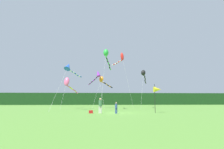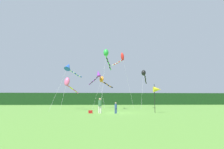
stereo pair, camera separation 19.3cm
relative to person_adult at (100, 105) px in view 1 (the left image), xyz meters
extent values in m
plane|color=#5B9338|center=(1.80, 0.64, -0.98)|extent=(120.00, 120.00, 0.00)
cube|color=#193D19|center=(1.80, 45.64, 1.05)|extent=(108.00, 3.79, 4.06)
cylinder|color=silver|center=(-0.10, 0.00, -0.56)|extent=(0.18, 0.18, 0.85)
cylinder|color=silver|center=(0.10, 0.00, -0.56)|extent=(0.18, 0.18, 0.85)
cylinder|color=#3F724C|center=(0.00, 0.00, 0.20)|extent=(0.39, 0.39, 0.67)
sphere|color=tan|center=(0.00, 0.00, 0.65)|extent=(0.25, 0.25, 0.25)
cylinder|color=#334C8C|center=(1.75, -0.51, -0.68)|extent=(0.13, 0.13, 0.61)
cylinder|color=#334C8C|center=(1.89, -0.51, -0.68)|extent=(0.13, 0.13, 0.61)
cylinder|color=#334C8C|center=(1.82, -0.51, -0.13)|extent=(0.28, 0.28, 0.48)
sphere|color=tan|center=(1.82, -0.51, 0.20)|extent=(0.18, 0.18, 0.18)
cube|color=red|center=(-1.10, 0.13, -0.81)|extent=(0.46, 0.40, 0.35)
cylinder|color=black|center=(6.62, 0.33, 0.74)|extent=(0.06, 0.06, 3.45)
cone|color=yellow|center=(6.97, 0.33, 1.84)|extent=(0.90, 0.70, 0.70)
cylinder|color=#B2B2B2|center=(0.46, 5.75, 3.68)|extent=(0.90, 5.00, 9.33)
ellipsoid|color=green|center=(0.90, 8.24, 8.34)|extent=(1.06, 1.43, 1.47)
cylinder|color=green|center=(0.93, 8.56, 7.75)|extent=(0.26, 0.70, 0.38)
cylinder|color=black|center=(1.05, 9.18, 7.59)|extent=(0.39, 0.71, 0.33)
cylinder|color=green|center=(1.16, 9.79, 7.48)|extent=(0.24, 0.67, 0.28)
cylinder|color=black|center=(1.26, 10.42, 7.35)|extent=(0.36, 0.72, 0.37)
cylinder|color=green|center=(1.41, 11.03, 7.15)|extent=(0.37, 0.73, 0.40)
cylinder|color=black|center=(1.59, 11.64, 6.98)|extent=(0.40, 0.70, 0.33)
cylinder|color=green|center=(1.70, 12.26, 6.86)|extent=(0.23, 0.67, 0.30)
cylinder|color=black|center=(1.74, 12.89, 6.71)|extent=(0.27, 0.71, 0.40)
cylinder|color=green|center=(1.88, 13.50, 6.49)|extent=(0.42, 0.73, 0.41)
cylinder|color=#B2B2B2|center=(-6.44, 11.71, 1.49)|extent=(0.56, 2.68, 4.96)
ellipsoid|color=#E5598C|center=(-6.17, 13.04, 3.97)|extent=(1.17, 1.26, 1.79)
cylinder|color=#E5598C|center=(-6.01, 13.58, 3.17)|extent=(0.53, 1.18, 0.44)
cylinder|color=yellow|center=(-5.60, 14.64, 2.85)|extent=(0.69, 1.17, 0.58)
cylinder|color=#E5598C|center=(-5.18, 15.69, 2.56)|extent=(0.55, 1.17, 0.39)
cylinder|color=yellow|center=(-5.01, 16.80, 2.38)|extent=(0.20, 1.17, 0.38)
cylinder|color=#E5598C|center=(-4.89, 17.92, 2.16)|extent=(0.44, 1.19, 0.45)
cylinder|color=#B2B2B2|center=(-0.63, 15.06, 1.91)|extent=(1.70, 2.31, 5.80)
ellipsoid|color=orange|center=(0.20, 16.20, 4.81)|extent=(1.32, 1.31, 1.34)
cylinder|color=orange|center=(0.44, 16.43, 4.24)|extent=(0.64, 0.63, 0.36)
cylinder|color=black|center=(0.91, 16.86, 4.05)|extent=(0.67, 0.61, 0.40)
cylinder|color=orange|center=(1.30, 17.37, 3.88)|extent=(0.47, 0.71, 0.35)
cylinder|color=black|center=(1.62, 17.93, 3.71)|extent=(0.57, 0.69, 0.38)
cylinder|color=orange|center=(1.97, 18.47, 3.54)|extent=(0.53, 0.69, 0.34)
cylinder|color=black|center=(2.39, 18.95, 3.38)|extent=(0.67, 0.61, 0.37)
cylinder|color=#B2B2B2|center=(0.21, 14.54, 2.47)|extent=(1.29, 2.53, 6.91)
cone|color=purple|center=(-0.43, 15.79, 5.92)|extent=(1.25, 1.43, 1.46)
cylinder|color=purple|center=(-0.53, 16.11, 5.36)|extent=(0.41, 0.73, 0.31)
cylinder|color=black|center=(-0.70, 16.75, 5.23)|extent=(0.35, 0.74, 0.34)
cylinder|color=purple|center=(-0.91, 17.38, 5.07)|extent=(0.47, 0.74, 0.36)
cylinder|color=black|center=(-1.17, 18.00, 4.90)|extent=(0.46, 0.74, 0.36)
cylinder|color=purple|center=(-1.48, 18.58, 4.71)|extent=(0.56, 0.72, 0.41)
cylinder|color=black|center=(-1.79, 19.17, 4.52)|extent=(0.46, 0.73, 0.35)
cylinder|color=purple|center=(-2.05, 19.79, 4.38)|extent=(0.47, 0.73, 0.32)
cylinder|color=black|center=(-2.27, 20.41, 4.26)|extent=(0.37, 0.73, 0.31)
cylinder|color=purple|center=(-2.48, 21.04, 4.14)|extent=(0.46, 0.73, 0.32)
cylinder|color=#B2B2B2|center=(-5.94, 5.44, 2.46)|extent=(1.58, 4.89, 6.91)
cone|color=blue|center=(-5.16, 7.87, 5.91)|extent=(1.41, 1.72, 1.51)
cylinder|color=blue|center=(-5.04, 8.06, 5.41)|extent=(0.43, 0.53, 0.29)
cylinder|color=white|center=(-4.83, 8.47, 5.31)|extent=(0.38, 0.55, 0.31)
cylinder|color=blue|center=(-4.68, 8.91, 5.22)|extent=(0.33, 0.53, 0.27)
cylinder|color=white|center=(-4.50, 9.33, 5.15)|extent=(0.42, 0.52, 0.25)
cylinder|color=blue|center=(-4.29, 9.74, 5.05)|extent=(0.40, 0.56, 0.34)
cylinder|color=white|center=(-4.14, 10.17, 4.93)|extent=(0.32, 0.53, 0.28)
cylinder|color=blue|center=(-3.97, 10.59, 4.84)|extent=(0.42, 0.53, 0.29)
cylinder|color=white|center=(-3.73, 10.99, 4.76)|extent=(0.42, 0.52, 0.26)
cylinder|color=blue|center=(-3.51, 11.39, 4.70)|extent=(0.41, 0.53, 0.27)
cylinder|color=#B2B2B2|center=(5.33, 14.31, 4.21)|extent=(1.83, 2.45, 10.40)
ellipsoid|color=red|center=(4.43, 15.52, 9.41)|extent=(1.05, 1.11, 1.79)
cylinder|color=red|center=(4.33, 15.68, 8.66)|extent=(0.40, 0.48, 0.32)
cylinder|color=white|center=(4.11, 15.99, 8.55)|extent=(0.42, 0.46, 0.28)
cylinder|color=red|center=(3.85, 16.26, 8.46)|extent=(0.45, 0.43, 0.29)
cylinder|color=white|center=(3.61, 16.54, 8.36)|extent=(0.40, 0.47, 0.30)
cylinder|color=red|center=(3.43, 16.87, 8.27)|extent=(0.35, 0.47, 0.28)
cylinder|color=white|center=(3.22, 17.17, 8.20)|extent=(0.43, 0.42, 0.25)
cylinder|color=red|center=(2.94, 17.43, 8.14)|extent=(0.44, 0.43, 0.27)
cylinder|color=white|center=(2.67, 17.69, 8.05)|extent=(0.45, 0.45, 0.30)
cylinder|color=#B2B2B2|center=(7.67, 12.09, 2.44)|extent=(1.47, 3.87, 6.86)
ellipsoid|color=black|center=(8.39, 14.01, 5.87)|extent=(1.22, 1.43, 1.35)
cylinder|color=black|center=(8.62, 14.35, 5.35)|extent=(0.65, 0.82, 0.35)
cylinder|color=black|center=(8.92, 15.09, 5.19)|extent=(0.34, 0.88, 0.35)
cylinder|color=black|center=(9.14, 15.88, 5.03)|extent=(0.50, 0.87, 0.36)
cylinder|color=black|center=(9.35, 16.66, 4.81)|extent=(0.32, 0.90, 0.47)
cylinder|color=black|center=(9.55, 17.45, 4.55)|extent=(0.49, 0.89, 0.44)
cylinder|color=black|center=(9.83, 18.22, 4.32)|extent=(0.49, 0.88, 0.40)
camera|label=1|loc=(-0.08, -23.07, 0.50)|focal=31.18mm
camera|label=2|loc=(0.11, -23.08, 0.50)|focal=31.18mm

